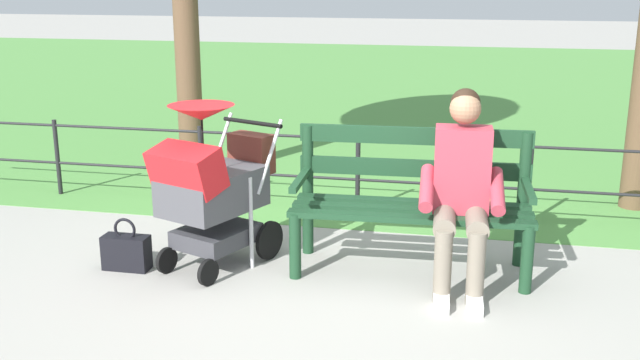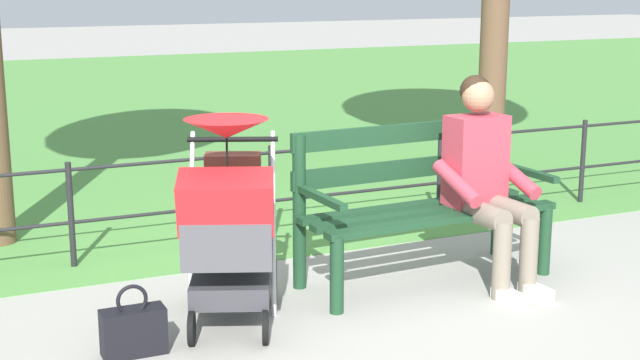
% 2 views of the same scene
% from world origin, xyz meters
% --- Properties ---
extents(ground_plane, '(60.00, 60.00, 0.00)m').
position_xyz_m(ground_plane, '(0.00, 0.00, 0.00)').
color(ground_plane, '#9E9B93').
extents(grass_lawn, '(40.00, 16.00, 0.01)m').
position_xyz_m(grass_lawn, '(0.00, -8.80, 0.00)').
color(grass_lawn, '#518E42').
rests_on(grass_lawn, ground).
extents(park_bench, '(1.62, 0.67, 0.96)m').
position_xyz_m(park_bench, '(-0.55, -0.12, 0.53)').
color(park_bench, '#193D23').
rests_on(park_bench, ground).
extents(person_on_bench, '(0.55, 0.74, 1.28)m').
position_xyz_m(person_on_bench, '(-0.89, 0.11, 0.68)').
color(person_on_bench, slate).
rests_on(person_on_bench, ground).
extents(stroller, '(0.78, 1.00, 1.15)m').
position_xyz_m(stroller, '(0.78, 0.16, 0.59)').
color(stroller, black).
rests_on(stroller, ground).
extents(handbag, '(0.32, 0.14, 0.37)m').
position_xyz_m(handbag, '(1.36, 0.33, 0.13)').
color(handbag, black).
rests_on(handbag, ground).
extents(park_fence, '(8.38, 0.04, 0.70)m').
position_xyz_m(park_fence, '(-0.29, -1.23, 0.42)').
color(park_fence, black).
rests_on(park_fence, ground).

